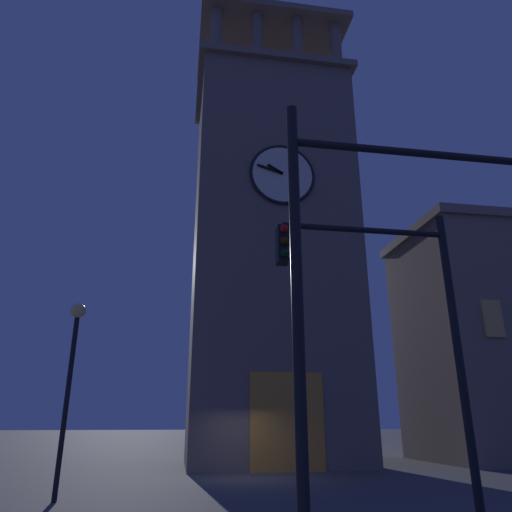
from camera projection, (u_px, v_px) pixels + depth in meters
name	position (u px, v px, depth m)	size (l,w,h in m)	color
ground_plane	(245.00, 479.00, 17.22)	(200.00, 200.00, 0.00)	#4C4C51
clocktower	(271.00, 245.00, 25.93)	(8.86, 7.01, 28.28)	#75665B
traffic_signal_near	(400.00, 310.00, 9.04)	(3.56, 0.41, 6.01)	black
traffic_signal_mid	(392.00, 248.00, 6.75)	(4.61, 0.41, 6.54)	black
street_lamp	(72.00, 359.00, 13.41)	(0.44, 0.44, 5.27)	black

